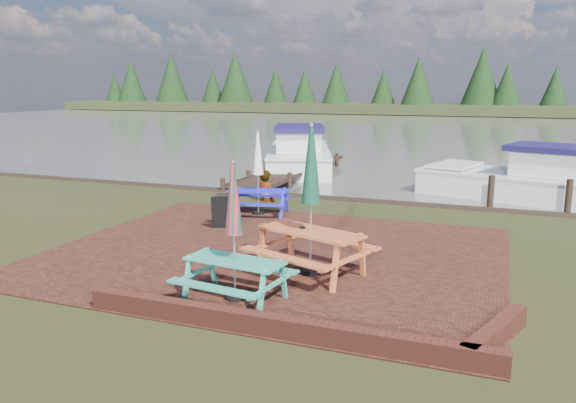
# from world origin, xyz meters

# --- Properties ---
(ground) EXTENTS (120.00, 120.00, 0.00)m
(ground) POSITION_xyz_m (0.00, 0.00, 0.00)
(ground) COLOR black
(ground) RESTS_ON ground
(paving) EXTENTS (9.00, 7.50, 0.02)m
(paving) POSITION_xyz_m (0.00, 1.00, 0.01)
(paving) COLOR #351711
(paving) RESTS_ON ground
(brick_wall) EXTENTS (6.21, 1.79, 0.30)m
(brick_wall) POSITION_xyz_m (2.15, -2.42, 0.15)
(brick_wall) COLOR #4C1E16
(brick_wall) RESTS_ON ground
(water) EXTENTS (120.00, 60.00, 0.02)m
(water) POSITION_xyz_m (0.00, 37.00, 0.00)
(water) COLOR #4B4940
(water) RESTS_ON ground
(far_treeline) EXTENTS (120.00, 10.00, 8.10)m
(far_treeline) POSITION_xyz_m (0.00, 66.00, 3.28)
(far_treeline) COLOR black
(far_treeline) RESTS_ON ground
(picnic_table_teal) EXTENTS (1.78, 1.62, 2.23)m
(picnic_table_teal) POSITION_xyz_m (0.38, -1.58, 0.78)
(picnic_table_teal) COLOR teal
(picnic_table_teal) RESTS_ON ground
(picnic_table_red) EXTENTS (2.42, 2.29, 2.71)m
(picnic_table_red) POSITION_xyz_m (1.10, 0.05, 0.95)
(picnic_table_red) COLOR #C15A31
(picnic_table_red) RESTS_ON ground
(picnic_table_blue) EXTENTS (1.87, 1.73, 2.22)m
(picnic_table_blue) POSITION_xyz_m (-1.76, 4.17, 0.78)
(picnic_table_blue) COLOR #1A1AC7
(picnic_table_blue) RESTS_ON ground
(chalkboard) EXTENTS (0.54, 0.66, 0.82)m
(chalkboard) POSITION_xyz_m (-1.91, 2.52, 0.42)
(chalkboard) COLOR black
(chalkboard) RESTS_ON ground
(jetty) EXTENTS (1.76, 9.08, 1.00)m
(jetty) POSITION_xyz_m (-3.50, 11.28, 0.11)
(jetty) COLOR black
(jetty) RESTS_ON ground
(boat_jetty) EXTENTS (4.87, 7.82, 2.14)m
(boat_jetty) POSITION_xyz_m (-3.98, 13.54, 0.44)
(boat_jetty) COLOR silver
(boat_jetty) RESTS_ON ground
(boat_near) EXTENTS (7.63, 4.55, 1.95)m
(boat_near) POSITION_xyz_m (5.45, 9.84, 0.39)
(boat_near) COLOR silver
(boat_near) RESTS_ON ground
(person) EXTENTS (0.78, 0.65, 1.82)m
(person) POSITION_xyz_m (-2.29, 5.93, 0.91)
(person) COLOR gray
(person) RESTS_ON ground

